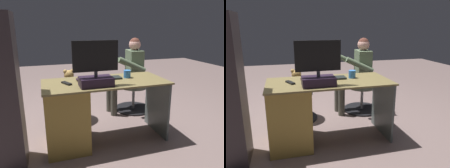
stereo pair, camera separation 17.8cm
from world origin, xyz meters
TOP-DOWN VIEW (x-y plane):
  - ground_plane at (0.00, 0.00)m, footprint 10.00×10.00m
  - desk at (0.37, 0.32)m, footprint 1.38×0.63m
  - monitor at (0.15, 0.47)m, footprint 0.47×0.21m
  - keyboard at (0.00, 0.23)m, footprint 0.42×0.14m
  - computer_mouse at (0.28, 0.22)m, footprint 0.06×0.10m
  - cup at (-0.29, 0.24)m, footprint 0.08×0.08m
  - tv_remote at (0.43, 0.31)m, footprint 0.10×0.15m
  - office_chair_teddy at (0.32, -0.35)m, footprint 0.54×0.54m
  - teddy_bear at (0.32, -0.36)m, footprint 0.22×0.22m
  - visitor_chair at (-0.69, -0.44)m, footprint 0.58×0.58m
  - person at (-0.60, -0.43)m, footprint 0.55×0.51m

SIDE VIEW (x-z plane):
  - ground_plane at x=0.00m, z-range 0.00..0.00m
  - visitor_chair at x=-0.69m, z-range 0.02..0.45m
  - office_chair_teddy at x=0.32m, z-range 0.03..0.46m
  - desk at x=0.37m, z-range 0.02..0.74m
  - teddy_bear at x=0.32m, z-range 0.41..0.72m
  - person at x=-0.60m, z-range 0.09..1.23m
  - tv_remote at x=0.43m, z-range 0.72..0.73m
  - keyboard at x=0.00m, z-range 0.72..0.74m
  - computer_mouse at x=0.28m, z-range 0.72..0.75m
  - cup at x=-0.29m, z-range 0.72..0.81m
  - monitor at x=0.15m, z-range 0.63..1.09m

